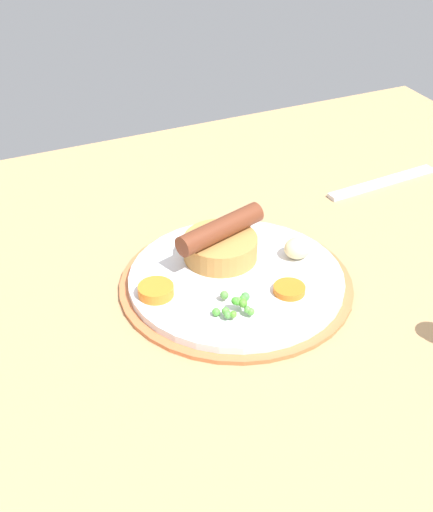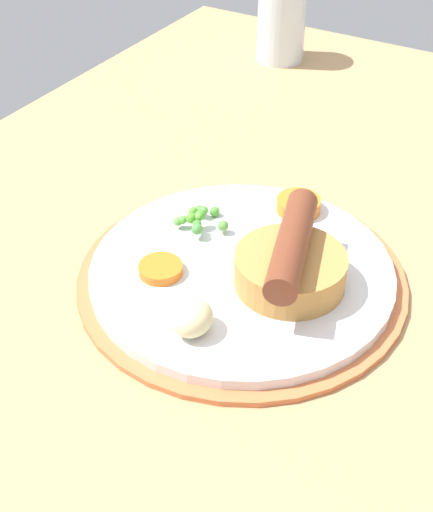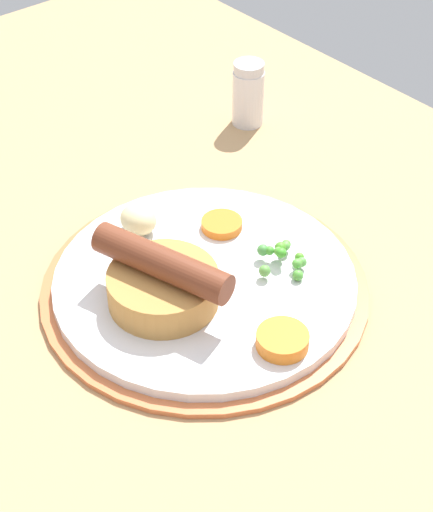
{
  "view_description": "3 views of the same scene",
  "coord_description": "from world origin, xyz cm",
  "px_view_note": "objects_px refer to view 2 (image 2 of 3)",
  "views": [
    {
      "loc": [
        30.01,
        61.69,
        51.37
      ],
      "look_at": [
        2.91,
        2.2,
        6.95
      ],
      "focal_mm": 50.0,
      "sensor_mm": 36.0,
      "label": 1
    },
    {
      "loc": [
        -38.06,
        -17.43,
        40.21
      ],
      "look_at": [
        -1.0,
        4.52,
        6.34
      ],
      "focal_mm": 50.0,
      "sensor_mm": 36.0,
      "label": 2
    },
    {
      "loc": [
        40.47,
        -28.71,
        50.17
      ],
      "look_at": [
        0.66,
        4.85,
        5.59
      ],
      "focal_mm": 60.0,
      "sensor_mm": 36.0,
      "label": 3
    }
  ],
  "objects_px": {
    "dinner_plate": "(242,275)",
    "sausage_pudding": "(291,263)",
    "pea_pile": "(200,218)",
    "carrot_slice_1": "(298,205)",
    "potato_chunk_0": "(192,318)",
    "drinking_glass": "(281,22)",
    "carrot_slice_0": "(161,269)"
  },
  "relations": [
    {
      "from": "dinner_plate",
      "to": "drinking_glass",
      "type": "distance_m",
      "value": 0.45
    },
    {
      "from": "carrot_slice_1",
      "to": "pea_pile",
      "type": "bearing_deg",
      "value": 136.38
    },
    {
      "from": "carrot_slice_0",
      "to": "potato_chunk_0",
      "type": "bearing_deg",
      "value": -127.01
    },
    {
      "from": "dinner_plate",
      "to": "carrot_slice_0",
      "type": "height_order",
      "value": "carrot_slice_0"
    },
    {
      "from": "dinner_plate",
      "to": "sausage_pudding",
      "type": "bearing_deg",
      "value": -89.36
    },
    {
      "from": "potato_chunk_0",
      "to": "carrot_slice_1",
      "type": "distance_m",
      "value": 0.18
    },
    {
      "from": "dinner_plate",
      "to": "carrot_slice_1",
      "type": "distance_m",
      "value": 0.1
    },
    {
      "from": "pea_pile",
      "to": "potato_chunk_0",
      "type": "distance_m",
      "value": 0.13
    },
    {
      "from": "potato_chunk_0",
      "to": "drinking_glass",
      "type": "xyz_separation_m",
      "value": [
        0.5,
        0.18,
        0.02
      ]
    },
    {
      "from": "pea_pile",
      "to": "drinking_glass",
      "type": "distance_m",
      "value": 0.41
    },
    {
      "from": "drinking_glass",
      "to": "carrot_slice_0",
      "type": "bearing_deg",
      "value": -164.83
    },
    {
      "from": "sausage_pudding",
      "to": "potato_chunk_0",
      "type": "bearing_deg",
      "value": -41.29
    },
    {
      "from": "sausage_pudding",
      "to": "potato_chunk_0",
      "type": "relative_size",
      "value": 3.5
    },
    {
      "from": "drinking_glass",
      "to": "dinner_plate",
      "type": "bearing_deg",
      "value": -157.22
    },
    {
      "from": "drinking_glass",
      "to": "pea_pile",
      "type": "bearing_deg",
      "value": -163.14
    },
    {
      "from": "sausage_pudding",
      "to": "drinking_glass",
      "type": "xyz_separation_m",
      "value": [
        0.42,
        0.22,
        0.01
      ]
    },
    {
      "from": "potato_chunk_0",
      "to": "carrot_slice_0",
      "type": "height_order",
      "value": "potato_chunk_0"
    },
    {
      "from": "sausage_pudding",
      "to": "pea_pile",
      "type": "distance_m",
      "value": 0.1
    },
    {
      "from": "pea_pile",
      "to": "drinking_glass",
      "type": "xyz_separation_m",
      "value": [
        0.39,
        0.12,
        0.03
      ]
    },
    {
      "from": "pea_pile",
      "to": "drinking_glass",
      "type": "height_order",
      "value": "drinking_glass"
    },
    {
      "from": "sausage_pudding",
      "to": "drinking_glass",
      "type": "height_order",
      "value": "drinking_glass"
    },
    {
      "from": "dinner_plate",
      "to": "drinking_glass",
      "type": "relative_size",
      "value": 2.7
    },
    {
      "from": "dinner_plate",
      "to": "drinking_glass",
      "type": "height_order",
      "value": "drinking_glass"
    },
    {
      "from": "sausage_pudding",
      "to": "dinner_plate",
      "type": "bearing_deg",
      "value": -106.72
    },
    {
      "from": "pea_pile",
      "to": "carrot_slice_1",
      "type": "xyz_separation_m",
      "value": [
        0.07,
        -0.06,
        -0.0
      ]
    },
    {
      "from": "carrot_slice_1",
      "to": "drinking_glass",
      "type": "height_order",
      "value": "drinking_glass"
    },
    {
      "from": "sausage_pudding",
      "to": "carrot_slice_0",
      "type": "xyz_separation_m",
      "value": [
        -0.04,
        0.09,
        -0.02
      ]
    },
    {
      "from": "carrot_slice_1",
      "to": "dinner_plate",
      "type": "bearing_deg",
      "value": 177.34
    },
    {
      "from": "pea_pile",
      "to": "carrot_slice_1",
      "type": "relative_size",
      "value": 1.17
    },
    {
      "from": "dinner_plate",
      "to": "carrot_slice_1",
      "type": "xyz_separation_m",
      "value": [
        0.09,
        -0.0,
        0.01
      ]
    },
    {
      "from": "sausage_pudding",
      "to": "carrot_slice_0",
      "type": "relative_size",
      "value": 3.33
    },
    {
      "from": "pea_pile",
      "to": "carrot_slice_1",
      "type": "distance_m",
      "value": 0.09
    }
  ]
}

